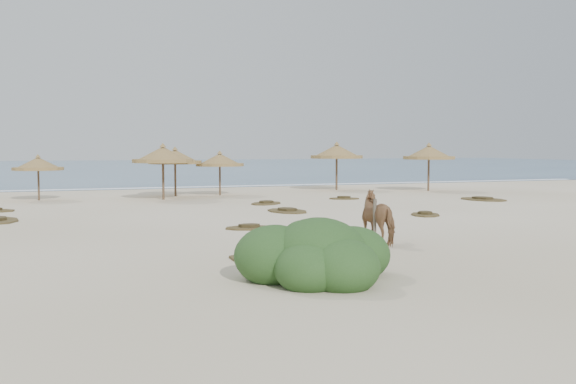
% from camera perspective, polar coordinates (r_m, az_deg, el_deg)
% --- Properties ---
extents(ground, '(160.00, 160.00, 0.00)m').
position_cam_1_polar(ground, '(20.15, 0.73, -4.03)').
color(ground, beige).
rests_on(ground, ground).
extents(ocean, '(200.00, 100.00, 0.01)m').
position_cam_1_polar(ocean, '(94.00, -15.41, 2.14)').
color(ocean, navy).
rests_on(ocean, ground).
extents(foam_line, '(70.00, 0.60, 0.01)m').
position_cam_1_polar(foam_line, '(45.33, -10.79, 0.37)').
color(foam_line, white).
rests_on(foam_line, ground).
extents(palapa_1, '(2.79, 2.79, 2.46)m').
position_cam_1_polar(palapa_1, '(36.38, -21.33, 2.30)').
color(palapa_1, brown).
rests_on(palapa_1, ground).
extents(palapa_2, '(3.77, 3.77, 2.86)m').
position_cam_1_polar(palapa_2, '(37.33, -10.01, 3.03)').
color(palapa_2, brown).
rests_on(palapa_2, ground).
extents(palapa_3, '(3.92, 3.92, 3.05)m').
position_cam_1_polar(palapa_3, '(35.04, -11.06, 3.19)').
color(palapa_3, brown).
rests_on(palapa_3, ground).
extents(palapa_4, '(3.56, 3.56, 2.63)m').
position_cam_1_polar(palapa_4, '(37.67, -6.09, 2.80)').
color(palapa_4, brown).
rests_on(palapa_4, ground).
extents(palapa_5, '(3.87, 3.87, 3.20)m').
position_cam_1_polar(palapa_5, '(42.19, 4.35, 3.53)').
color(palapa_5, brown).
rests_on(palapa_5, ground).
extents(palapa_6, '(3.65, 3.65, 3.13)m').
position_cam_1_polar(palapa_6, '(42.36, 12.41, 3.38)').
color(palapa_6, brown).
rests_on(palapa_6, ground).
extents(horse, '(1.03, 1.92, 1.55)m').
position_cam_1_polar(horse, '(18.87, 8.26, -2.24)').
color(horse, '#976544').
rests_on(horse, ground).
extents(fence_post_near, '(0.13, 0.13, 1.34)m').
position_cam_1_polar(fence_post_near, '(18.50, 7.71, -2.69)').
color(fence_post_near, brown).
rests_on(fence_post_near, ground).
extents(bush, '(3.47, 3.05, 1.55)m').
position_cam_1_polar(bush, '(13.61, 2.72, -5.76)').
color(bush, '#335826').
rests_on(bush, ground).
extents(scrub_2, '(1.83, 1.30, 0.16)m').
position_cam_1_polar(scrub_2, '(22.24, -3.45, -3.15)').
color(scrub_2, brown).
rests_on(scrub_2, ground).
extents(scrub_3, '(1.86, 2.56, 0.16)m').
position_cam_1_polar(scrub_3, '(28.02, -0.07, -1.66)').
color(scrub_3, brown).
rests_on(scrub_3, ground).
extents(scrub_4, '(1.81, 2.11, 0.16)m').
position_cam_1_polar(scrub_4, '(27.14, 12.10, -1.93)').
color(scrub_4, brown).
rests_on(scrub_4, ground).
extents(scrub_5, '(2.33, 3.12, 0.16)m').
position_cam_1_polar(scrub_5, '(35.84, 16.94, -0.60)').
color(scrub_5, brown).
rests_on(scrub_5, ground).
extents(scrub_7, '(2.36, 2.38, 0.16)m').
position_cam_1_polar(scrub_7, '(31.85, -1.95, -0.98)').
color(scrub_7, brown).
rests_on(scrub_7, ground).
extents(scrub_9, '(1.94, 2.85, 0.16)m').
position_cam_1_polar(scrub_9, '(19.18, 2.21, -4.29)').
color(scrub_9, brown).
rests_on(scrub_9, ground).
extents(scrub_10, '(1.91, 1.56, 0.16)m').
position_cam_1_polar(scrub_10, '(34.95, 5.00, -0.55)').
color(scrub_10, brown).
rests_on(scrub_10, ground).
extents(scrub_11, '(2.56, 2.52, 0.16)m').
position_cam_1_polar(scrub_11, '(16.08, -1.70, -5.90)').
color(scrub_11, brown).
rests_on(scrub_11, ground).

